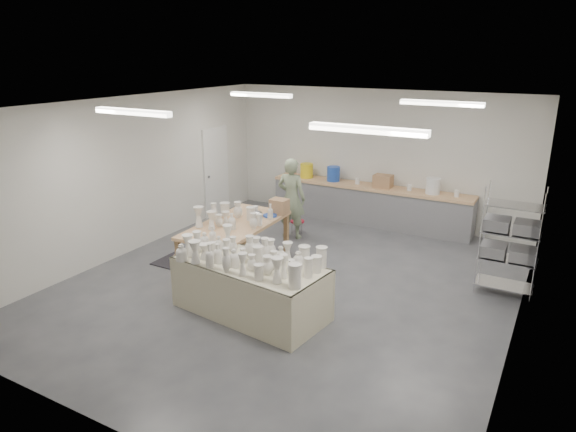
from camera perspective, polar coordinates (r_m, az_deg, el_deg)
The scene contains 9 objects.
room at distance 8.27m, azimuth -0.03°, elevation 5.81°, with size 8.00×8.02×3.00m.
back_counter at distance 11.80m, azimuth 8.94°, elevation 1.41°, with size 4.60×0.60×1.24m.
wire_shelf at distance 8.87m, azimuth 23.43°, elevation -2.50°, with size 0.88×0.48×1.80m.
drying_table at distance 7.73m, azimuth -4.24°, elevation -7.59°, with size 2.40×1.35×1.18m.
work_table at distance 9.31m, azimuth -5.53°, elevation -0.63°, with size 1.21×2.27×1.21m.
rug at distance 9.82m, azimuth -11.61°, elevation -5.11°, with size 1.00×0.70×0.02m, color black.
cat at distance 9.76m, azimuth -11.61°, elevation -4.62°, with size 0.45×0.34×0.18m.
potter at distance 10.71m, azimuth 0.38°, elevation 1.99°, with size 0.62×0.41×1.71m, color gray.
red_stool at distance 11.12m, azimuth 1.05°, elevation -0.67°, with size 0.36×0.36×0.28m.
Camera 1 is at (3.84, -6.98, 3.78)m, focal length 32.00 mm.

